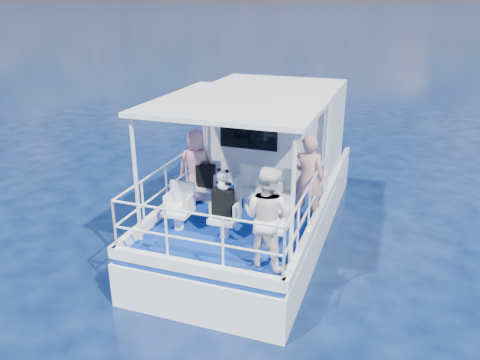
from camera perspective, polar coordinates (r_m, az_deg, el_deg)
name	(u,v)px	position (r m, az deg, el deg)	size (l,w,h in m)	color
ground	(244,251)	(9.77, 0.51, -8.66)	(2000.00, 2000.00, 0.00)	black
hull	(259,230)	(10.61, 2.28, -6.12)	(3.00, 7.00, 1.60)	white
deck	(259,195)	(10.25, 2.35, -1.89)	(2.90, 6.90, 0.10)	navy
cabin	(276,130)	(11.06, 4.44, 6.10)	(2.85, 2.00, 2.20)	white
canopy	(241,102)	(8.47, 0.14, 9.46)	(3.00, 3.20, 0.08)	white
canopy_posts	(240,163)	(8.72, 0.02, 2.05)	(2.77, 2.97, 2.20)	white
railings	(234,199)	(8.66, -0.70, -2.37)	(2.84, 3.59, 1.00)	white
seat_port_fwd	(207,193)	(9.75, -4.09, -1.63)	(0.48, 0.46, 0.38)	white
seat_center_fwd	(248,199)	(9.45, 0.93, -2.34)	(0.48, 0.46, 0.38)	white
seat_stbd_fwd	(291,205)	(9.23, 6.24, -3.06)	(0.48, 0.46, 0.38)	white
seat_port_aft	(179,219)	(8.68, -7.50, -4.74)	(0.48, 0.46, 0.38)	white
seat_center_aft	(224,226)	(8.34, -1.93, -5.68)	(0.48, 0.46, 0.38)	white
seat_stbd_aft	(273,234)	(8.09, 4.06, -6.62)	(0.48, 0.46, 0.38)	white
passenger_port_fwd	(197,166)	(9.63, -5.29, 1.69)	(0.57, 0.41, 1.53)	pink
passenger_stbd_fwd	(307,179)	(8.76, 8.22, 0.13)	(0.62, 0.40, 1.69)	tan
passenger_stbd_aft	(267,217)	(7.23, 3.28, -4.55)	(0.80, 0.62, 1.64)	white
backpack_port	(206,176)	(9.52, -4.21, 0.54)	(0.36, 0.20, 0.47)	black
backpack_center	(223,203)	(8.13, -2.09, -2.87)	(0.36, 0.20, 0.53)	black
compact_camera	(205,163)	(9.42, -4.33, 2.03)	(0.11, 0.06, 0.06)	black
panda	(223,179)	(7.94, -2.07, 0.07)	(0.24, 0.20, 0.38)	white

